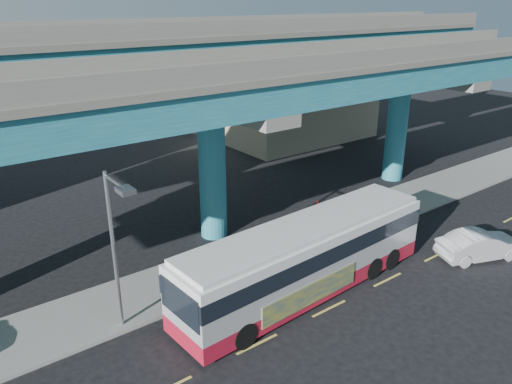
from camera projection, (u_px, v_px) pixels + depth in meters
ground at (324, 305)px, 22.21m from camera, size 120.00×120.00×0.00m
sidewalk at (251, 257)px, 26.26m from camera, size 70.00×4.00×0.15m
lane_markings at (329, 308)px, 21.98m from camera, size 58.00×0.12×0.01m
viaduct at (208, 74)px, 25.64m from camera, size 52.00×12.40×11.70m
building_beige at (291, 101)px, 48.14m from camera, size 14.00×10.23×7.00m
transit_bus at (306, 255)px, 22.62m from camera, size 13.59×3.58×3.45m
sedan at (480, 245)px, 26.02m from camera, size 4.73×5.66×1.51m
street_lamp at (117, 232)px, 18.72m from camera, size 0.50×2.25×6.72m
stop_sign at (317, 214)px, 26.47m from camera, size 0.59×0.60×2.70m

